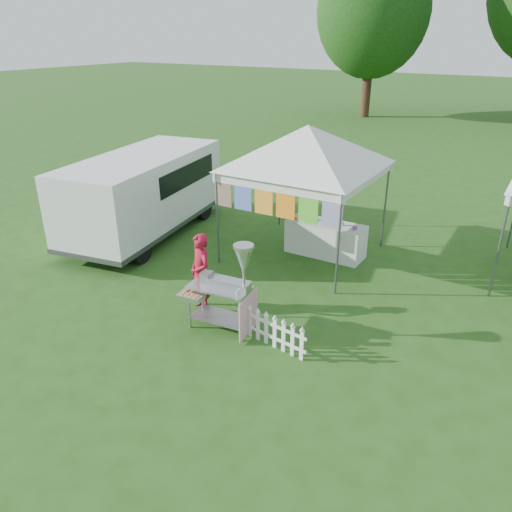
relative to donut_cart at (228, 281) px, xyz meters
The scene contains 8 objects.
ground 1.05m from the donut_cart, 159.11° to the left, with size 120.00×120.00×0.00m, color #274E16.
canopy_main 4.17m from the donut_cart, 95.72° to the left, with size 4.24×4.24×3.45m.
tree_left 25.43m from the donut_cart, 104.77° to the left, with size 6.40×6.40×9.53m.
donut_cart is the anchor object (origin of this frame).
vendor 0.98m from the donut_cart, 156.56° to the left, with size 0.55×0.36×1.50m, color maroon.
cargo_van 5.25m from the donut_cart, 147.43° to the left, with size 2.76×5.17×2.04m.
picket_fence 1.09m from the donut_cart, ahead, with size 1.43×0.24×0.56m.
display_table 3.93m from the donut_cart, 88.78° to the left, with size 1.80×0.70×0.78m, color white.
Camera 1 is at (4.64, -6.27, 4.82)m, focal length 35.00 mm.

